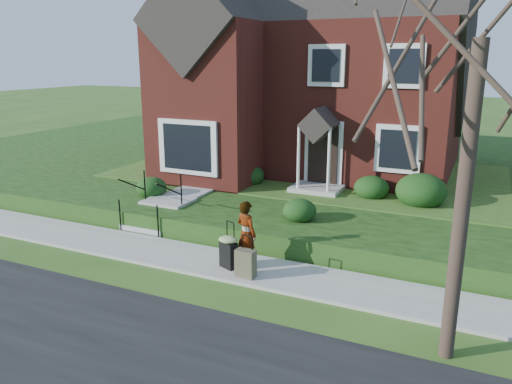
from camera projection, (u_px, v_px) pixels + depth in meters
The scene contains 12 objects.
ground at pixel (201, 261), 12.26m from camera, with size 120.00×120.00×0.00m, color #2D5119.
street at pixel (37, 375), 7.88m from camera, with size 60.00×6.00×0.01m, color black.
sidewalk at pixel (201, 260), 12.25m from camera, with size 60.00×1.60×0.08m, color #9E9B93.
terrace at pixel (426, 174), 20.10m from camera, with size 44.00×20.00×0.60m, color #16340E.
walkway at pixel (213, 182), 17.49m from camera, with size 1.20×6.00×0.06m, color #9E9B93.
main_house at pixel (320, 46), 19.38m from camera, with size 10.40×10.20×9.40m.
front_steps at pixel (160, 210), 14.76m from camera, with size 1.40×2.02×1.50m.
foundation_shrubs at pixel (303, 182), 15.80m from camera, with size 9.73×4.09×1.05m.
woman at pixel (246, 234), 11.63m from camera, with size 0.58×0.38×1.58m, color #999999.
suitcase_black at pixel (228, 250), 11.61m from camera, with size 0.58×0.53×1.12m.
suitcase_olive at pixel (246, 263), 11.13m from camera, with size 0.46×0.28×0.97m.
tree_verge at pixel (485, 2), 6.94m from camera, with size 5.61×5.61×8.01m.
Camera 1 is at (6.03, -9.75, 4.86)m, focal length 35.00 mm.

